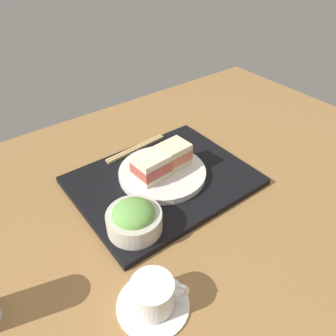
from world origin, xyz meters
TOP-DOWN VIEW (x-y plane):
  - ground_plane at (0.00, 0.00)cm, footprint 140.00×100.00cm
  - serving_tray at (4.41, -4.94)cm, footprint 43.31×33.68cm
  - sandwich_plate at (3.79, -6.02)cm, footprint 22.29×22.29cm
  - sandwich_near at (0.22, -6.40)cm, footprint 8.38×6.79cm
  - sandwich_far at (7.36, -5.63)cm, footprint 8.58×7.14cm
  - salad_bowl at (19.16, 5.00)cm, footprint 11.81×11.81cm
  - chopsticks_pair at (2.86, -19.95)cm, footprint 19.54×3.06cm
  - coffee_cup at (25.54, 20.91)cm, footprint 13.04×13.04cm

SIDE VIEW (x-z plane):
  - ground_plane at x=0.00cm, z-range -3.00..0.00cm
  - serving_tray at x=4.41cm, z-range 0.00..1.61cm
  - chopsticks_pair at x=2.86cm, z-range 1.61..2.31cm
  - sandwich_plate at x=3.79cm, z-range 1.61..3.21cm
  - coffee_cup at x=25.54cm, z-range -0.38..6.12cm
  - salad_bowl at x=19.16cm, z-range 1.25..8.16cm
  - sandwich_near at x=0.22cm, z-range 3.21..9.17cm
  - sandwich_far at x=7.36cm, z-range 3.21..9.25cm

